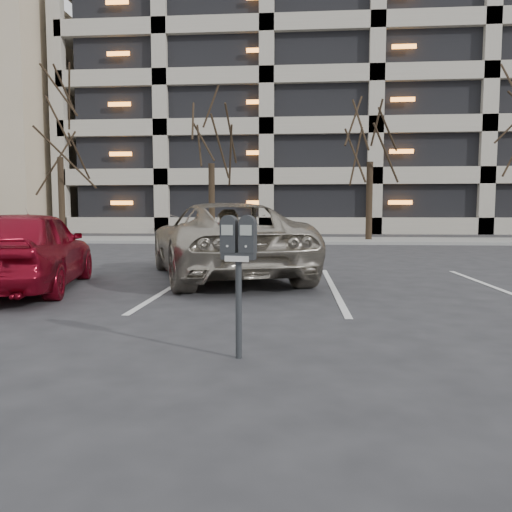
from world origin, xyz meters
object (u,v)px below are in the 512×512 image
at_px(tree_b, 211,115).
at_px(parking_meter, 238,252).
at_px(car_red, 26,250).
at_px(tree_c, 371,112).
at_px(suv_silver, 223,240).
at_px(tree_a, 58,105).

relative_size(tree_b, parking_meter, 6.20).
height_order(tree_b, car_red, tree_b).
bearing_deg(tree_c, suv_silver, -110.83).
bearing_deg(parking_meter, tree_c, 89.02).
relative_size(tree_a, parking_meter, 6.80).
bearing_deg(tree_c, car_red, -118.19).
height_order(tree_c, car_red, tree_c).
xyz_separation_m(tree_c, parking_meter, (-3.76, -18.01, -4.67)).
bearing_deg(tree_a, tree_b, 0.00).
relative_size(tree_b, tree_c, 0.99).
distance_m(tree_a, car_red, 16.64).
bearing_deg(tree_a, suv_silver, -53.12).
height_order(parking_meter, suv_silver, suv_silver).
height_order(tree_c, parking_meter, tree_c).
bearing_deg(tree_a, parking_meter, -60.39).
height_order(tree_b, suv_silver, tree_b).
height_order(parking_meter, car_red, car_red).
xyz_separation_m(suv_silver, car_red, (-3.01, -2.03, -0.06)).
distance_m(parking_meter, car_red, 5.36).
distance_m(suv_silver, car_red, 3.63).
bearing_deg(tree_b, parking_meter, -79.81).
distance_m(tree_b, tree_c, 7.00).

